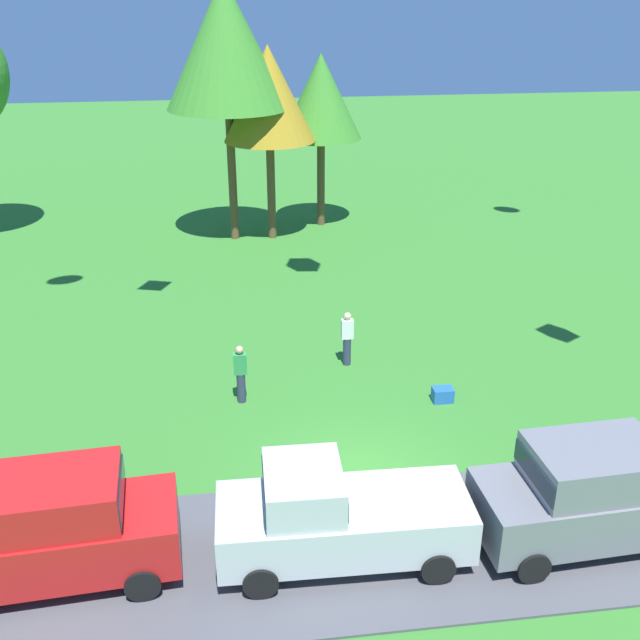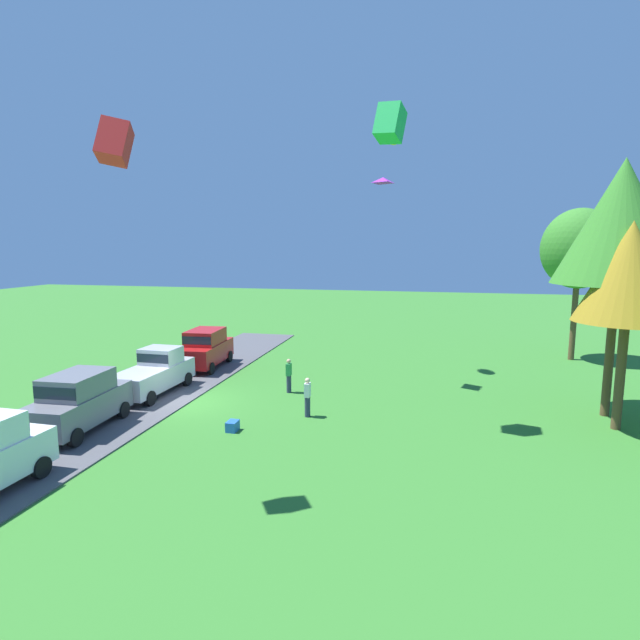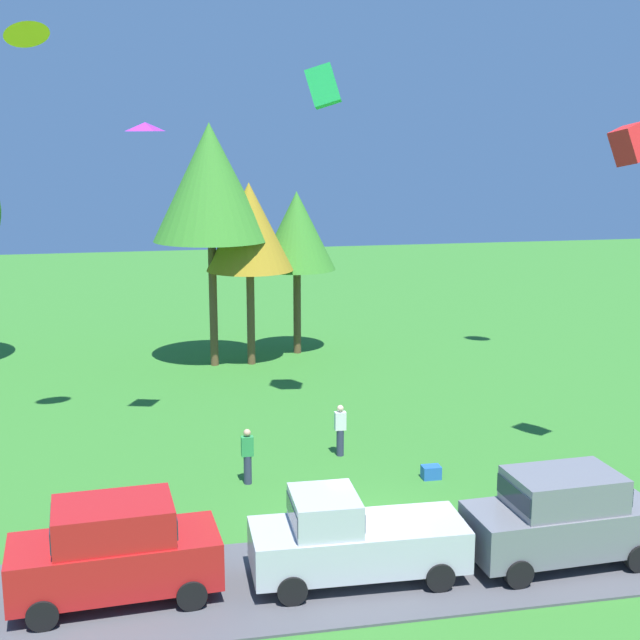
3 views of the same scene
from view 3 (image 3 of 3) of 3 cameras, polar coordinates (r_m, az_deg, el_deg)
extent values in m
plane|color=#337528|center=(24.06, 3.08, -13.49)|extent=(120.00, 120.00, 0.00)
cube|color=#4C4C51|center=(22.14, 4.57, -15.79)|extent=(36.00, 4.40, 0.06)
cube|color=red|center=(21.02, -12.97, -14.84)|extent=(4.72, 2.21, 1.10)
cube|color=red|center=(20.61, -13.10, -12.43)|extent=(2.71, 1.93, 0.84)
cube|color=#19232D|center=(20.61, -13.10, -12.43)|extent=(2.76, 1.90, 0.46)
cylinder|color=black|center=(20.50, -17.35, -17.56)|extent=(0.69, 0.29, 0.68)
cylinder|color=black|center=(22.10, -17.22, -15.30)|extent=(0.69, 0.29, 0.68)
cylinder|color=black|center=(20.57, -8.22, -17.00)|extent=(0.69, 0.29, 0.68)
cylinder|color=black|center=(22.16, -8.84, -14.80)|extent=(0.69, 0.29, 0.68)
cube|color=#B7B7BC|center=(21.40, 2.47, -14.17)|extent=(5.04, 2.01, 1.00)
cube|color=#B7B7BC|center=(20.88, 0.30, -12.14)|extent=(1.54, 1.79, 0.80)
cube|color=#19232D|center=(20.88, 0.30, -12.14)|extent=(1.57, 1.76, 0.44)
cylinder|color=black|center=(20.57, -1.80, -16.88)|extent=(0.69, 0.26, 0.68)
cylinder|color=black|center=(22.15, -2.51, -14.67)|extent=(0.69, 0.26, 0.68)
cylinder|color=black|center=(21.26, 7.66, -15.97)|extent=(0.69, 0.26, 0.68)
cylinder|color=black|center=(22.80, 6.24, -13.92)|extent=(0.69, 0.26, 0.68)
cube|color=slate|center=(22.87, 15.19, -12.68)|extent=(4.69, 2.13, 1.10)
cube|color=slate|center=(22.50, 15.33, -10.43)|extent=(2.69, 1.89, 0.84)
cube|color=#19232D|center=(22.50, 15.33, -10.43)|extent=(2.74, 1.86, 0.46)
cylinder|color=black|center=(21.71, 12.59, -15.55)|extent=(0.69, 0.27, 0.68)
cylinder|color=black|center=(23.15, 10.52, -13.64)|extent=(0.69, 0.27, 0.68)
cylinder|color=black|center=(23.19, 19.72, -14.12)|extent=(0.69, 0.27, 0.68)
cylinder|color=black|center=(24.55, 17.32, -12.47)|extent=(0.69, 0.27, 0.68)
cylinder|color=#2D334C|center=(29.24, 1.30, -7.85)|extent=(0.24, 0.24, 0.88)
cube|color=white|center=(29.00, 1.31, -6.47)|extent=(0.36, 0.22, 0.60)
sphere|color=beige|center=(28.87, 1.31, -5.68)|extent=(0.22, 0.22, 0.22)
cylinder|color=#2D334C|center=(27.09, -4.65, -9.52)|extent=(0.24, 0.24, 0.88)
cube|color=#2D8E47|center=(26.83, -4.67, -8.05)|extent=(0.36, 0.22, 0.60)
sphere|color=tan|center=(26.69, -4.69, -7.20)|extent=(0.22, 0.22, 0.22)
cylinder|color=brown|center=(40.16, -6.85, 1.05)|extent=(0.36, 0.36, 5.68)
cone|color=#387F28|center=(39.52, -7.04, 8.76)|extent=(5.11, 5.11, 5.11)
cylinder|color=brown|center=(40.36, -4.45, 0.17)|extent=(0.36, 0.36, 4.32)
cone|color=olive|center=(39.74, -4.54, 5.98)|extent=(3.89, 3.89, 3.89)
cylinder|color=brown|center=(42.33, -1.47, 0.56)|extent=(0.36, 0.36, 4.05)
cone|color=#387F28|center=(41.75, -1.50, 5.75)|extent=(3.65, 3.65, 3.65)
cube|color=blue|center=(27.67, 7.12, -9.64)|extent=(0.56, 0.40, 0.40)
cube|color=red|center=(27.27, 19.22, 10.57)|extent=(1.24, 1.02, 1.31)
cone|color=yellow|center=(29.51, -18.35, 17.31)|extent=(1.79, 1.82, 1.05)
pyramid|color=purple|center=(29.32, -11.13, 12.05)|extent=(1.28, 1.22, 0.29)
cube|color=green|center=(30.82, 0.20, 14.73)|extent=(1.40, 1.25, 1.52)
camera|label=1|loc=(7.58, 9.74, 15.31)|focal=42.00mm
camera|label=2|loc=(41.31, 27.82, 6.29)|focal=28.00mm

